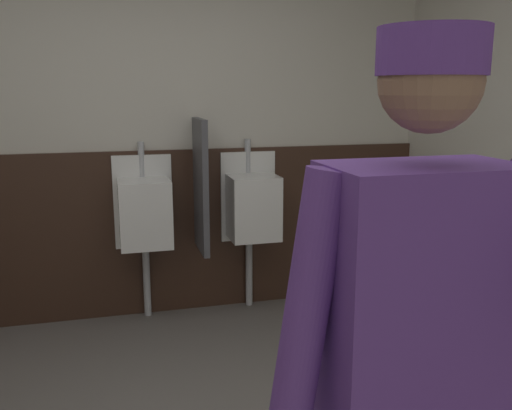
% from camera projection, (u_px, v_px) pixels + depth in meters
% --- Properties ---
extents(wall_back, '(4.69, 0.12, 2.72)m').
position_uv_depth(wall_back, '(140.00, 123.00, 3.84)').
color(wall_back, beige).
rests_on(wall_back, ground_plane).
extents(wainscot_band_back, '(4.09, 0.03, 1.18)m').
position_uv_depth(wainscot_band_back, '(146.00, 234.00, 3.93)').
color(wainscot_band_back, '#382319').
rests_on(wainscot_band_back, ground_plane).
extents(urinal_left, '(0.40, 0.34, 1.24)m').
position_uv_depth(urinal_left, '(145.00, 212.00, 3.76)').
color(urinal_left, white).
rests_on(urinal_left, ground_plane).
extents(urinal_middle, '(0.40, 0.34, 1.24)m').
position_uv_depth(urinal_middle, '(252.00, 206.00, 3.95)').
color(urinal_middle, white).
rests_on(urinal_middle, ground_plane).
extents(privacy_divider_panel, '(0.04, 0.40, 0.90)m').
position_uv_depth(privacy_divider_panel, '(201.00, 186.00, 3.75)').
color(privacy_divider_panel, '#4C4C51').
extents(person, '(0.62, 0.60, 1.71)m').
position_uv_depth(person, '(415.00, 371.00, 1.20)').
color(person, '#2D3342').
rests_on(person, ground_plane).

